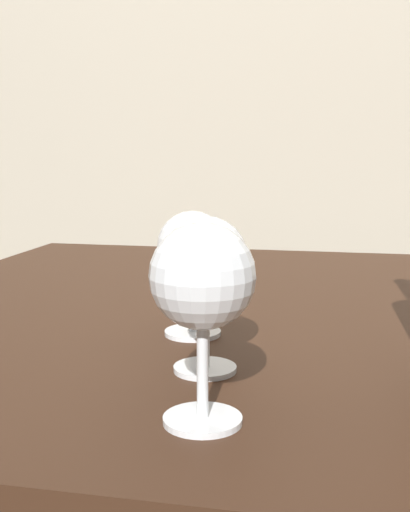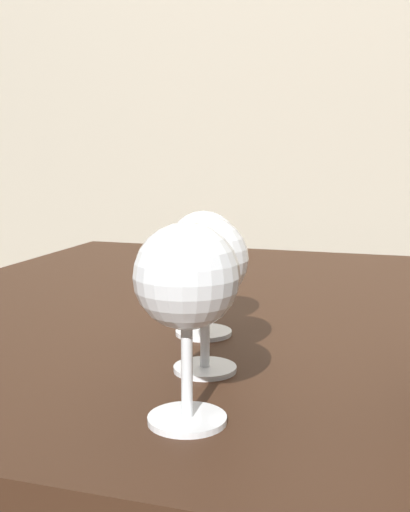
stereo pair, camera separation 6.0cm
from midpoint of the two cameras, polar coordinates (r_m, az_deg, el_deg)
The scene contains 5 objects.
back_wall at distance 1.80m, azimuth 15.79°, elevation 20.63°, with size 5.00×0.08×2.60m, color #B2A893.
dining_table at distance 0.89m, azimuth 11.86°, elevation -10.31°, with size 1.17×1.00×0.73m.
wine_glass_amber at distance 0.49m, azimuth 1.91°, elevation -2.29°, with size 0.08×0.08×0.16m.
wine_glass_port at distance 0.60m, azimuth 2.86°, elevation -0.72°, with size 0.08×0.08×0.15m.
wine_glass_chardonnay at distance 0.73m, azimuth 2.25°, elevation 0.63°, with size 0.08×0.08×0.14m.
Camera 2 is at (0.10, -0.83, 0.94)m, focal length 45.63 mm.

